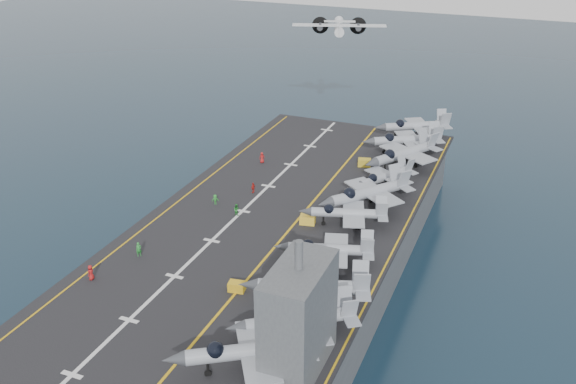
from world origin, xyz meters
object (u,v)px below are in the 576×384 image
at_px(island_superstructure, 299,307).
at_px(fighter_jet_0, 249,349).
at_px(transport_plane, 339,31).
at_px(tow_cart_a, 237,286).

height_order(island_superstructure, fighter_jet_0, island_superstructure).
bearing_deg(transport_plane, tow_cart_a, -81.39).
height_order(fighter_jet_0, transport_plane, transport_plane).
xyz_separation_m(fighter_jet_0, tow_cart_a, (-7.75, 12.59, -2.09)).
height_order(fighter_jet_0, tow_cart_a, fighter_jet_0).
xyz_separation_m(fighter_jet_0, transport_plane, (-18.74, 85.15, 15.16)).
bearing_deg(island_superstructure, fighter_jet_0, -150.62).
xyz_separation_m(island_superstructure, tow_cart_a, (-12.12, 10.13, -6.89)).
height_order(island_superstructure, tow_cart_a, island_superstructure).
distance_m(island_superstructure, tow_cart_a, 17.23).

